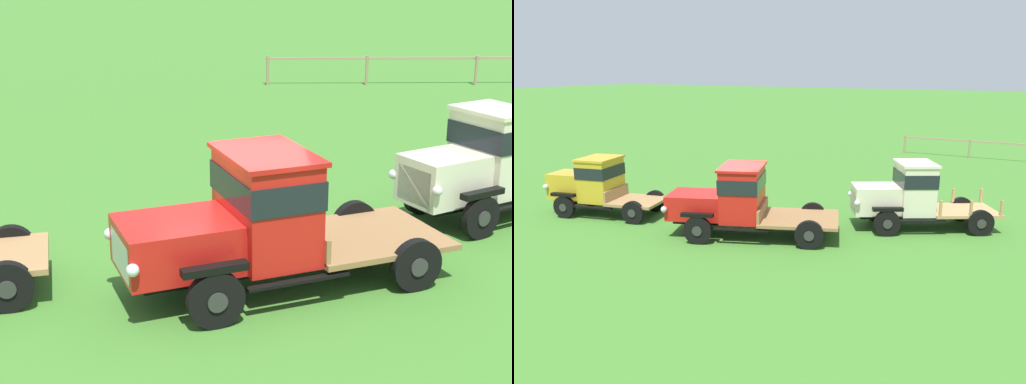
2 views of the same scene
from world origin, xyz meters
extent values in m
plane|color=#3D7528|center=(0.00, 0.00, 0.00)|extent=(240.00, 240.00, 0.00)
cylinder|color=#997F60|center=(1.25, 18.95, 0.59)|extent=(0.12, 0.12, 1.18)
cylinder|color=#997F60|center=(5.23, 18.94, 0.59)|extent=(0.12, 0.12, 1.18)
cylinder|color=black|center=(-6.28, -1.68, 0.42)|extent=(0.86, 0.37, 0.84)
cylinder|color=#2D2D2D|center=(-6.25, -1.78, 0.42)|extent=(0.29, 0.10, 0.29)
cylinder|color=black|center=(-6.66, -0.05, 0.42)|extent=(0.86, 0.37, 0.84)
cylinder|color=#2D2D2D|center=(-6.68, 0.05, 0.42)|extent=(0.29, 0.10, 0.29)
cylinder|color=black|center=(-3.50, -1.03, 0.42)|extent=(0.86, 0.37, 0.84)
cylinder|color=#2D2D2D|center=(-3.48, -1.14, 0.42)|extent=(0.29, 0.10, 0.29)
cylinder|color=black|center=(-3.89, 0.59, 0.42)|extent=(0.86, 0.37, 0.84)
cylinder|color=#2D2D2D|center=(-3.91, 0.70, 0.42)|extent=(0.29, 0.10, 0.29)
cube|color=black|center=(-5.22, -0.58, 0.50)|extent=(4.17, 1.82, 0.12)
cube|color=gold|center=(-6.68, -0.92, 1.05)|extent=(1.66, 1.47, 0.99)
cube|color=silver|center=(-7.35, -1.07, 1.00)|extent=(0.27, 0.91, 0.74)
sphere|color=silver|center=(-7.21, -1.69, 1.08)|extent=(0.20, 0.20, 0.20)
sphere|color=silver|center=(-7.50, -0.47, 1.08)|extent=(0.20, 0.20, 0.20)
cube|color=black|center=(-6.28, -1.68, 0.89)|extent=(0.98, 0.41, 0.12)
cube|color=black|center=(-6.66, -0.05, 0.89)|extent=(0.98, 0.41, 0.12)
cube|color=gold|center=(-5.42, -0.62, 1.34)|extent=(1.45, 1.69, 1.55)
cube|color=black|center=(-5.42, -0.62, 1.69)|extent=(1.50, 1.74, 0.44)
cube|color=gold|center=(-5.42, -0.62, 2.15)|extent=(1.58, 1.78, 0.08)
cube|color=black|center=(-5.12, -1.39, 0.48)|extent=(1.60, 0.50, 0.05)
cube|color=black|center=(-5.50, 0.20, 0.48)|extent=(1.60, 0.50, 0.05)
cube|color=#9E7547|center=(-3.96, -0.28, 0.61)|extent=(2.18, 2.08, 0.10)
cube|color=#9E7547|center=(-4.82, -0.48, 0.84)|extent=(0.44, 1.56, 0.44)
cylinder|color=black|center=(-0.22, -1.62, 0.45)|extent=(0.91, 0.49, 0.90)
cylinder|color=#2D2D2D|center=(-0.19, -1.72, 0.45)|extent=(0.31, 0.14, 0.32)
cylinder|color=black|center=(-0.98, 0.37, 0.45)|extent=(0.91, 0.49, 0.90)
cylinder|color=#2D2D2D|center=(-1.02, 0.47, 0.45)|extent=(0.31, 0.14, 0.32)
cylinder|color=black|center=(3.07, -0.37, 0.45)|extent=(0.91, 0.49, 0.90)
cylinder|color=#2D2D2D|center=(3.10, -0.47, 0.45)|extent=(0.31, 0.14, 0.32)
cylinder|color=black|center=(2.31, 1.62, 0.45)|extent=(0.91, 0.49, 0.90)
cylinder|color=#2D2D2D|center=(2.27, 1.72, 0.45)|extent=(0.31, 0.14, 0.32)
cube|color=black|center=(0.90, -0.06, 0.53)|extent=(5.23, 2.92, 0.12)
cube|color=red|center=(-0.86, -0.73, 1.00)|extent=(2.25, 2.04, 0.81)
cube|color=silver|center=(-1.69, -1.04, 0.96)|extent=(0.47, 1.11, 0.60)
sphere|color=silver|center=(-1.42, -1.79, 1.02)|extent=(0.20, 0.20, 0.20)
sphere|color=silver|center=(-1.98, -0.30, 1.02)|extent=(0.20, 0.20, 0.20)
cube|color=black|center=(-0.22, -1.62, 0.95)|extent=(1.04, 0.56, 0.12)
cube|color=black|center=(-0.98, 0.37, 0.95)|extent=(1.04, 0.56, 0.12)
cube|color=red|center=(0.58, -0.18, 1.44)|extent=(1.82, 2.19, 1.69)
cube|color=black|center=(0.58, -0.18, 1.82)|extent=(1.88, 2.24, 0.47)
cube|color=red|center=(0.58, -0.18, 2.32)|extent=(1.96, 2.31, 0.08)
cube|color=black|center=(1.06, -1.11, 0.51)|extent=(1.67, 0.74, 0.05)
cube|color=black|center=(0.32, 0.84, 0.51)|extent=(1.67, 0.74, 0.05)
cube|color=olive|center=(2.34, 0.49, 0.64)|extent=(3.13, 2.92, 0.10)
cube|color=olive|center=(1.19, 0.05, 0.87)|extent=(0.79, 1.91, 0.44)
cylinder|color=black|center=(4.83, 1.98, 0.44)|extent=(0.85, 0.58, 0.88)
cylinder|color=#2D2D2D|center=(4.88, 1.89, 0.44)|extent=(0.28, 0.18, 0.31)
cylinder|color=black|center=(4.00, 3.47, 0.44)|extent=(0.85, 0.58, 0.88)
cylinder|color=#2D2D2D|center=(3.95, 3.56, 0.44)|extent=(0.28, 0.18, 0.31)
cylinder|color=black|center=(7.55, 3.49, 0.44)|extent=(0.85, 0.58, 0.88)
cylinder|color=#2D2D2D|center=(7.60, 3.40, 0.44)|extent=(0.28, 0.18, 0.31)
cylinder|color=black|center=(6.72, 4.98, 0.44)|extent=(0.85, 0.58, 0.88)
cylinder|color=#2D2D2D|center=(6.67, 5.07, 0.44)|extent=(0.28, 0.18, 0.31)
cube|color=black|center=(5.68, 3.43, 0.52)|extent=(4.39, 3.01, 0.12)
cube|color=beige|center=(4.22, 2.61, 1.05)|extent=(1.93, 1.79, 0.95)
cube|color=silver|center=(3.57, 2.25, 1.01)|extent=(0.51, 0.85, 0.71)
sphere|color=silver|center=(3.87, 1.69, 1.08)|extent=(0.20, 0.20, 0.20)
sphere|color=silver|center=(3.25, 2.80, 1.08)|extent=(0.20, 0.20, 0.20)
cube|color=black|center=(4.83, 1.98, 0.93)|extent=(0.98, 0.67, 0.12)
cube|color=black|center=(4.00, 3.47, 0.93)|extent=(0.98, 0.67, 0.12)
cube|color=beige|center=(5.37, 3.26, 1.42)|extent=(1.69, 1.85, 1.67)
cube|color=black|center=(5.37, 3.26, 1.79)|extent=(1.75, 1.90, 0.47)
cube|color=beige|center=(5.37, 3.26, 2.29)|extent=(1.82, 1.96, 0.08)
cube|color=black|center=(5.88, 2.58, 0.50)|extent=(1.42, 0.88, 0.05)
cube|color=black|center=(5.06, 4.04, 0.50)|extent=(1.42, 0.88, 0.05)
cube|color=tan|center=(6.84, 4.07, 0.63)|extent=(2.79, 2.58, 0.10)
cube|color=tan|center=(6.35, 2.87, 0.94)|extent=(0.11, 0.11, 0.53)
cube|color=tan|center=(5.56, 4.28, 0.94)|extent=(0.11, 0.11, 0.53)
cube|color=tan|center=(7.23, 3.37, 0.94)|extent=(0.11, 0.11, 0.53)
cube|color=tan|center=(6.44, 4.78, 0.94)|extent=(0.11, 0.11, 0.53)
cube|color=tan|center=(8.12, 3.86, 0.94)|extent=(0.11, 0.11, 0.53)
cube|color=tan|center=(7.33, 5.27, 0.94)|extent=(0.11, 0.11, 0.53)
cylinder|color=red|center=(-9.15, 1.15, 0.40)|extent=(0.62, 0.62, 0.81)
cylinder|color=maroon|center=(-9.15, 1.15, 0.56)|extent=(0.65, 0.65, 0.03)
cylinder|color=maroon|center=(-9.15, 1.15, 0.24)|extent=(0.65, 0.65, 0.03)
camera|label=1|loc=(0.17, -12.30, 5.61)|focal=55.00mm
camera|label=2|loc=(8.93, -13.70, 5.43)|focal=35.00mm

